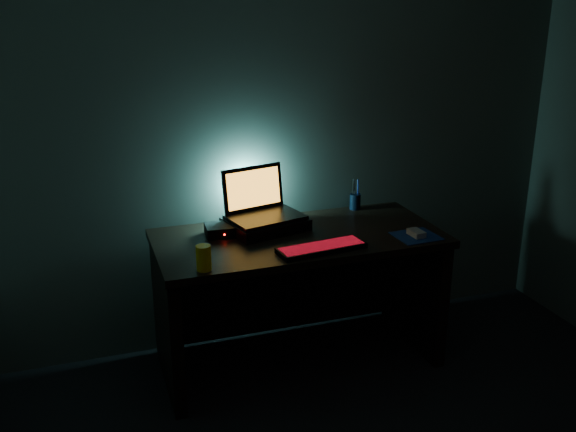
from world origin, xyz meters
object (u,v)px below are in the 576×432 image
object	(u,v)px
mouse	(416,233)
juice_glass	(204,258)
router	(222,230)
laptop	(260,206)
keyboard	(321,248)
pen_cup	(355,202)

from	to	relation	value
mouse	juice_glass	size ratio (longest dim) A/B	0.83
router	laptop	bearing A→B (deg)	18.94
keyboard	pen_cup	xyz separation A→B (m)	(0.42, 0.54, 0.03)
laptop	juice_glass	xyz separation A→B (m)	(-0.41, -0.47, -0.06)
keyboard	juice_glass	distance (m)	0.60
keyboard	router	world-z (taller)	router
mouse	router	world-z (taller)	router
laptop	keyboard	size ratio (longest dim) A/B	0.94
pen_cup	router	size ratio (longest dim) A/B	0.51
keyboard	pen_cup	bearing A→B (deg)	45.22
keyboard	pen_cup	size ratio (longest dim) A/B	4.99
keyboard	mouse	bearing A→B (deg)	-4.29
router	mouse	bearing A→B (deg)	-16.19
keyboard	juice_glass	xyz separation A→B (m)	(-0.59, -0.05, 0.05)
mouse	juice_glass	world-z (taller)	juice_glass
laptop	pen_cup	xyz separation A→B (m)	(0.61, 0.11, -0.07)
laptop	mouse	world-z (taller)	laptop
juice_glass	pen_cup	bearing A→B (deg)	29.75
laptop	mouse	distance (m)	0.83
pen_cup	mouse	bearing A→B (deg)	-77.56
pen_cup	juice_glass	bearing A→B (deg)	-150.25
laptop	router	distance (m)	0.25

